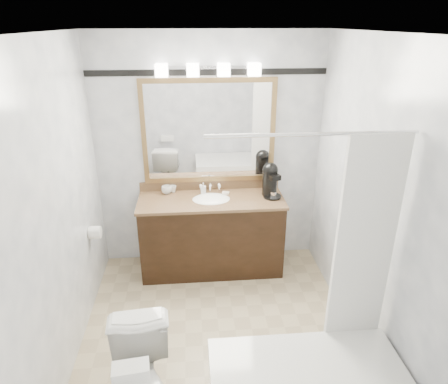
{
  "coord_description": "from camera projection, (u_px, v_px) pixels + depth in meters",
  "views": [
    {
      "loc": [
        -0.2,
        -2.79,
        2.57
      ],
      "look_at": [
        0.08,
        0.35,
        1.21
      ],
      "focal_mm": 32.0,
      "sensor_mm": 36.0,
      "label": 1
    }
  ],
  "objects": [
    {
      "name": "room",
      "position": [
        218.0,
        206.0,
        3.09
      ],
      "size": [
        2.42,
        2.62,
        2.52
      ],
      "color": "tan",
      "rests_on": "ground"
    },
    {
      "name": "vanity_light_bar",
      "position": [
        208.0,
        69.0,
        3.87
      ],
      "size": [
        1.02,
        0.14,
        0.12
      ],
      "color": "silver",
      "rests_on": "room"
    },
    {
      "name": "cup_left",
      "position": [
        167.0,
        190.0,
        4.3
      ],
      "size": [
        0.12,
        0.12,
        0.08
      ],
      "primitive_type": "imported",
      "rotation": [
        0.0,
        0.0,
        -0.12
      ],
      "color": "white",
      "rests_on": "vanity"
    },
    {
      "name": "coffee_maker",
      "position": [
        270.0,
        179.0,
        4.19
      ],
      "size": [
        0.2,
        0.24,
        0.37
      ],
      "rotation": [
        0.0,
        0.0,
        0.34
      ],
      "color": "black",
      "rests_on": "vanity"
    },
    {
      "name": "soap_bottle_a",
      "position": [
        203.0,
        188.0,
        4.3
      ],
      "size": [
        0.05,
        0.06,
        0.12
      ],
      "primitive_type": "imported",
      "rotation": [
        0.0,
        0.0,
        -0.01
      ],
      "color": "white",
      "rests_on": "vanity"
    },
    {
      "name": "soap_bar",
      "position": [
        226.0,
        193.0,
        4.3
      ],
      "size": [
        0.08,
        0.07,
        0.02
      ],
      "primitive_type": "cube",
      "rotation": [
        0.0,
        0.0,
        -0.37
      ],
      "color": "beige",
      "rests_on": "vanity"
    },
    {
      "name": "tp_roll",
      "position": [
        95.0,
        232.0,
        3.83
      ],
      "size": [
        0.11,
        0.12,
        0.12
      ],
      "primitive_type": "cylinder",
      "rotation": [
        0.0,
        1.57,
        0.0
      ],
      "color": "white",
      "rests_on": "room"
    },
    {
      "name": "tissue_box",
      "position": [
        131.0,
        372.0,
        2.21
      ],
      "size": [
        0.22,
        0.13,
        0.08
      ],
      "primitive_type": "cube",
      "rotation": [
        0.0,
        0.0,
        0.11
      ],
      "color": "white",
      "rests_on": "toilet"
    },
    {
      "name": "mirror",
      "position": [
        209.0,
        132.0,
        4.17
      ],
      "size": [
        1.4,
        0.04,
        1.1
      ],
      "color": "olive",
      "rests_on": "room"
    },
    {
      "name": "cup_right",
      "position": [
        173.0,
        189.0,
        4.33
      ],
      "size": [
        0.1,
        0.1,
        0.07
      ],
      "primitive_type": "imported",
      "rotation": [
        0.0,
        0.0,
        0.41
      ],
      "color": "white",
      "rests_on": "vanity"
    },
    {
      "name": "accent_stripe",
      "position": [
        208.0,
        72.0,
        3.94
      ],
      "size": [
        2.4,
        0.01,
        0.06
      ],
      "primitive_type": "cube",
      "color": "black",
      "rests_on": "room"
    },
    {
      "name": "vanity",
      "position": [
        212.0,
        233.0,
        4.34
      ],
      "size": [
        1.53,
        0.58,
        0.97
      ],
      "color": "black",
      "rests_on": "ground"
    }
  ]
}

